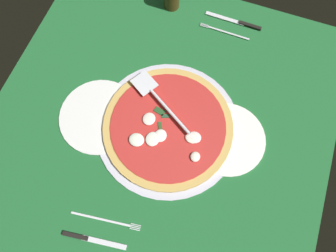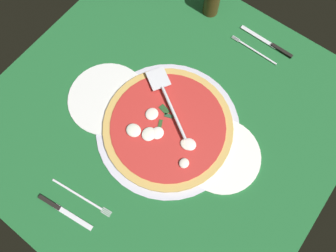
{
  "view_description": "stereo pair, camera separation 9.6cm",
  "coord_description": "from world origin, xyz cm",
  "px_view_note": "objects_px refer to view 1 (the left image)",
  "views": [
    {
      "loc": [
        -13.75,
        32.8,
        92.58
      ],
      "look_at": [
        -2.91,
        2.67,
        1.95
      ],
      "focal_mm": 32.86,
      "sensor_mm": 36.0,
      "label": 1
    },
    {
      "loc": [
        -22.2,
        28.24,
        92.58
      ],
      "look_at": [
        -2.91,
        2.67,
        1.95
      ],
      "focal_mm": 32.86,
      "sensor_mm": 36.0,
      "label": 2
    }
  ],
  "objects_px": {
    "pizza_server": "(159,99)",
    "place_setting_near": "(231,27)",
    "place_setting_far": "(97,230)",
    "dinner_plate_left": "(227,140)",
    "pizza": "(168,127)",
    "dinner_plate_right": "(100,116)"
  },
  "relations": [
    {
      "from": "pizza_server",
      "to": "place_setting_near",
      "type": "height_order",
      "value": "pizza_server"
    },
    {
      "from": "place_setting_near",
      "to": "place_setting_far",
      "type": "xyz_separation_m",
      "value": [
        0.17,
        0.79,
        -0.0
      ]
    },
    {
      "from": "dinner_plate_left",
      "to": "pizza",
      "type": "xyz_separation_m",
      "value": [
        0.19,
        0.02,
        0.01
      ]
    },
    {
      "from": "pizza",
      "to": "place_setting_far",
      "type": "distance_m",
      "value": 0.37
    },
    {
      "from": "pizza",
      "to": "place_setting_far",
      "type": "bearing_deg",
      "value": 76.58
    },
    {
      "from": "pizza",
      "to": "place_setting_far",
      "type": "xyz_separation_m",
      "value": [
        0.09,
        0.36,
        -0.01
      ]
    },
    {
      "from": "dinner_plate_left",
      "to": "place_setting_near",
      "type": "height_order",
      "value": "place_setting_near"
    },
    {
      "from": "pizza",
      "to": "pizza_server",
      "type": "distance_m",
      "value": 0.09
    },
    {
      "from": "dinner_plate_left",
      "to": "place_setting_far",
      "type": "xyz_separation_m",
      "value": [
        0.27,
        0.38,
        -0.0
      ]
    },
    {
      "from": "pizza",
      "to": "pizza_server",
      "type": "xyz_separation_m",
      "value": [
        0.06,
        -0.07,
        0.02
      ]
    },
    {
      "from": "place_setting_near",
      "to": "dinner_plate_right",
      "type": "bearing_deg",
      "value": 58.33
    },
    {
      "from": "dinner_plate_right",
      "to": "place_setting_far",
      "type": "bearing_deg",
      "value": 112.87
    },
    {
      "from": "dinner_plate_right",
      "to": "place_setting_far",
      "type": "xyz_separation_m",
      "value": [
        -0.13,
        0.32,
        -0.0
      ]
    },
    {
      "from": "pizza",
      "to": "pizza_server",
      "type": "bearing_deg",
      "value": -51.44
    },
    {
      "from": "dinner_plate_left",
      "to": "place_setting_far",
      "type": "height_order",
      "value": "place_setting_far"
    },
    {
      "from": "dinner_plate_left",
      "to": "pizza",
      "type": "relative_size",
      "value": 0.58
    },
    {
      "from": "dinner_plate_right",
      "to": "pizza",
      "type": "height_order",
      "value": "pizza"
    },
    {
      "from": "pizza",
      "to": "place_setting_near",
      "type": "bearing_deg",
      "value": -101.0
    },
    {
      "from": "pizza_server",
      "to": "dinner_plate_left",
      "type": "bearing_deg",
      "value": -159.65
    },
    {
      "from": "pizza",
      "to": "place_setting_near",
      "type": "relative_size",
      "value": 1.94
    },
    {
      "from": "place_setting_far",
      "to": "dinner_plate_left",
      "type": "bearing_deg",
      "value": 46.91
    },
    {
      "from": "dinner_plate_right",
      "to": "place_setting_far",
      "type": "distance_m",
      "value": 0.35
    }
  ]
}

